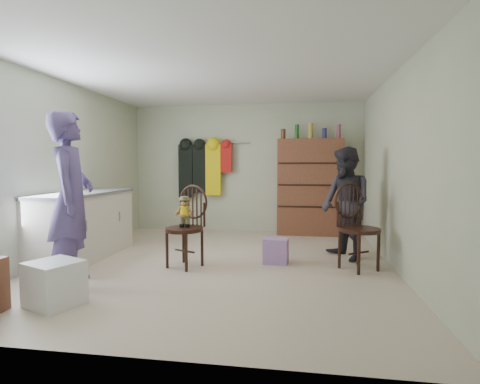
% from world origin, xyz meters
% --- Properties ---
extents(ground_plane, '(5.00, 5.00, 0.00)m').
position_xyz_m(ground_plane, '(0.00, 0.00, 0.00)').
color(ground_plane, beige).
rests_on(ground_plane, ground).
extents(room_walls, '(5.00, 5.00, 5.00)m').
position_xyz_m(room_walls, '(0.00, 0.53, 1.58)').
color(room_walls, beige).
rests_on(room_walls, ground).
extents(counter, '(0.64, 1.86, 0.94)m').
position_xyz_m(counter, '(-1.95, 0.00, 0.47)').
color(counter, silver).
rests_on(counter, ground).
extents(plastic_tub, '(0.57, 0.55, 0.42)m').
position_xyz_m(plastic_tub, '(-1.22, -1.70, 0.21)').
color(plastic_tub, white).
rests_on(plastic_tub, ground).
extents(chair_front, '(0.61, 0.61, 1.06)m').
position_xyz_m(chair_front, '(-0.39, -0.19, 0.60)').
color(chair_front, black).
rests_on(chair_front, ground).
extents(chair_far, '(0.68, 0.68, 1.09)m').
position_xyz_m(chair_far, '(1.76, 0.03, 0.59)').
color(chair_far, black).
rests_on(chair_far, ground).
extents(striped_bag, '(0.34, 0.28, 0.34)m').
position_xyz_m(striped_bag, '(0.75, 0.13, 0.17)').
color(striped_bag, pink).
rests_on(striped_bag, ground).
extents(person_left, '(0.66, 0.80, 1.90)m').
position_xyz_m(person_left, '(-1.44, -1.07, 0.95)').
color(person_left, '#594986').
rests_on(person_left, ground).
extents(person_right, '(0.88, 0.95, 1.57)m').
position_xyz_m(person_right, '(1.69, 0.50, 0.79)').
color(person_right, '#2D2B33').
rests_on(person_right, ground).
extents(dresser, '(1.20, 0.39, 2.08)m').
position_xyz_m(dresser, '(1.25, 2.30, 0.91)').
color(dresser, brown).
rests_on(dresser, ground).
extents(coat_rack, '(1.42, 0.12, 1.09)m').
position_xyz_m(coat_rack, '(-0.83, 2.38, 1.25)').
color(coat_rack, '#99999E').
rests_on(coat_rack, ground).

